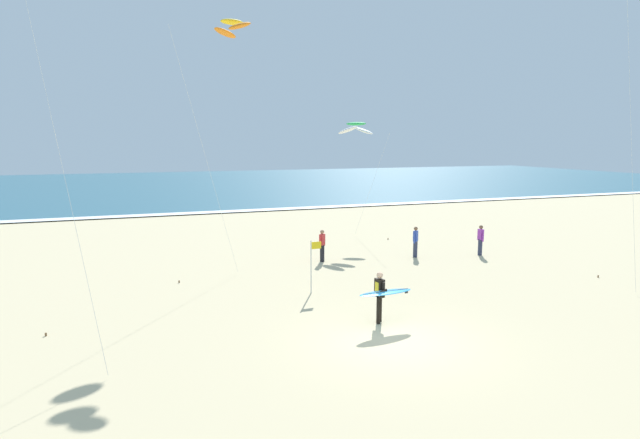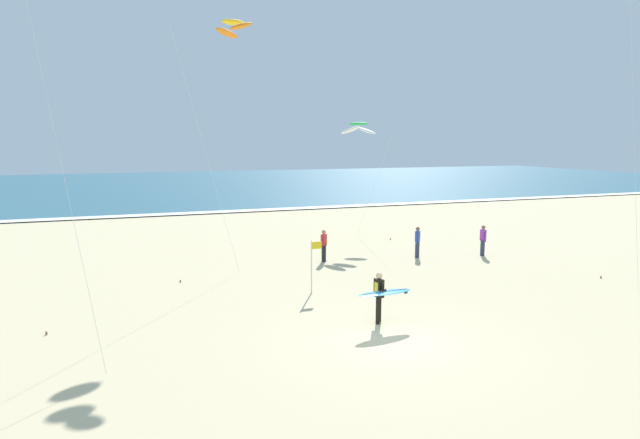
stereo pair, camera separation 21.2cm
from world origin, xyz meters
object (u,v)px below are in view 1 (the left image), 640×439
at_px(surfer_lead, 382,293).
at_px(kite_arc_emerald_mid, 356,128).
at_px(bystander_red_top, 322,245).
at_px(kite_arc_golden_high, 232,28).
at_px(lifeguard_flag, 312,262).
at_px(bystander_blue_top, 415,242).
at_px(bystander_purple_top, 480,240).

bearing_deg(surfer_lead, kite_arc_emerald_mid, 69.25).
bearing_deg(surfer_lead, bystander_red_top, 82.08).
relative_size(kite_arc_golden_high, lifeguard_flag, 5.20).
relative_size(kite_arc_emerald_mid, lifeguard_flag, 3.36).
bearing_deg(bystander_red_top, bystander_blue_top, -8.63).
xyz_separation_m(kite_arc_emerald_mid, lifeguard_flag, (-6.55, -10.66, -5.41)).
bearing_deg(lifeguard_flag, bystander_red_top, 65.61).
distance_m(bystander_blue_top, lifeguard_flag, 8.20).
xyz_separation_m(bystander_blue_top, lifeguard_flag, (-7.04, -4.17, 0.45)).
height_order(bystander_red_top, bystander_blue_top, same).
distance_m(kite_arc_golden_high, bystander_red_top, 10.78).
height_order(surfer_lead, kite_arc_emerald_mid, kite_arc_emerald_mid).
xyz_separation_m(kite_arc_emerald_mid, bystander_blue_top, (0.50, -6.49, -5.86)).
height_order(kite_arc_emerald_mid, kite_arc_golden_high, kite_arc_golden_high).
relative_size(kite_arc_golden_high, bystander_blue_top, 6.87).
height_order(surfer_lead, bystander_blue_top, surfer_lead).
bearing_deg(kite_arc_emerald_mid, bystander_purple_top, -61.55).
distance_m(kite_arc_golden_high, lifeguard_flag, 10.33).
bearing_deg(lifeguard_flag, bystander_purple_top, 18.09).
relative_size(kite_arc_golden_high, bystander_red_top, 6.87).
bearing_deg(lifeguard_flag, surfer_lead, -76.46).
xyz_separation_m(kite_arc_golden_high, bystander_red_top, (4.41, 1.03, -9.78)).
bearing_deg(bystander_red_top, lifeguard_flag, -114.39).
distance_m(surfer_lead, bystander_blue_top, 10.22).
bearing_deg(kite_arc_emerald_mid, bystander_red_top, -126.92).
bearing_deg(kite_arc_golden_high, surfer_lead, -68.25).
xyz_separation_m(kite_arc_emerald_mid, bystander_red_top, (-4.33, -5.76, -5.86)).
distance_m(surfer_lead, bystander_red_top, 9.04).
bearing_deg(bystander_blue_top, surfer_lead, -126.45).
bearing_deg(lifeguard_flag, kite_arc_golden_high, 119.43).
distance_m(bystander_blue_top, bystander_purple_top, 3.51).
bearing_deg(surfer_lead, lifeguard_flag, 103.54).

